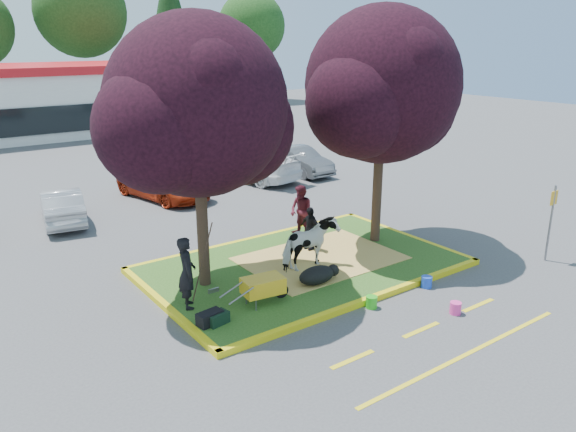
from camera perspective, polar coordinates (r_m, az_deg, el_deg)
ground at (r=15.46m, az=1.57°, el=-5.34°), size 90.00×90.00×0.00m
median_island at (r=15.43m, az=1.57°, el=-5.08°), size 8.00×5.00×0.15m
curb_near at (r=13.66m, az=8.24°, el=-8.42°), size 8.30×0.16×0.15m
curb_far at (r=17.40m, az=-3.61°, el=-2.42°), size 8.30×0.16×0.15m
curb_left at (r=13.55m, az=-12.43°, el=-8.89°), size 0.16×5.30×0.15m
curb_right at (r=18.04m, az=11.92°, el=-2.03°), size 0.16×5.30×0.15m
straw_bedding at (r=15.74m, az=3.31°, el=-4.31°), size 4.20×3.00×0.01m
tree_purple_left at (r=13.17m, az=-9.11°, el=10.12°), size 5.06×4.20×6.51m
tree_purple_right at (r=16.37m, az=9.64°, el=12.25°), size 5.30×4.40×6.82m
fire_lane_stripe_a at (r=11.45m, az=6.56°, el=-14.28°), size 1.10×0.12×0.01m
fire_lane_stripe_b at (r=12.72m, az=13.37°, el=-11.18°), size 1.10×0.12×0.01m
fire_lane_stripe_c at (r=14.16m, az=18.77°, el=-8.57°), size 1.10×0.12×0.01m
fire_lane_long at (r=12.10m, az=17.75°, el=-13.20°), size 6.00×0.10×0.01m
retail_building at (r=40.85m, az=-21.05°, el=11.20°), size 20.40×8.40×4.40m
treeline at (r=49.90m, az=-25.81°, el=17.96°), size 46.58×7.80×14.63m
cow at (r=14.84m, az=2.24°, el=-2.89°), size 1.68×0.89×1.37m
calf at (r=14.12m, az=2.94°, el=-6.03°), size 1.03×0.60×0.44m
handler at (r=12.89m, az=-10.23°, el=-5.68°), size 0.59×0.71×1.69m
visitor_a at (r=17.24m, az=1.34°, el=0.49°), size 0.69×0.84×1.60m
visitor_b at (r=16.19m, az=2.25°, el=-1.27°), size 0.37×0.77×1.28m
wheelbarrow at (r=13.01m, az=-2.52°, el=-7.09°), size 1.71×0.69×0.64m
gear_bag_dark at (r=12.36m, az=-7.93°, el=-10.23°), size 0.59×0.37×0.28m
gear_bag_green at (r=12.36m, az=-7.19°, el=-10.26°), size 0.53×0.38×0.26m
sign_post at (r=17.17m, az=25.20°, el=0.04°), size 0.31×0.06×2.20m
bucket_green at (r=13.40m, az=8.48°, el=-8.64°), size 0.28×0.28×0.29m
bucket_pink at (r=13.54m, az=16.65°, el=-8.95°), size 0.31×0.31×0.28m
bucket_blue at (r=14.70m, az=13.89°, el=-6.52°), size 0.31×0.31×0.29m
car_silver at (r=20.56m, az=-22.01°, el=0.98°), size 1.85×3.75×1.18m
car_red at (r=22.55m, az=-12.36°, el=3.29°), size 2.86×4.63×1.20m
car_white at (r=24.97m, az=-3.86°, el=5.32°), size 3.19×5.28×1.43m
car_grey at (r=26.05m, az=1.12°, el=5.66°), size 1.40×3.81×1.25m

